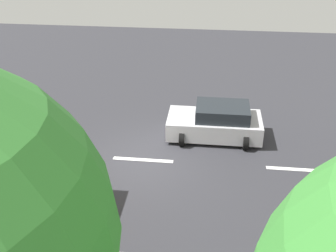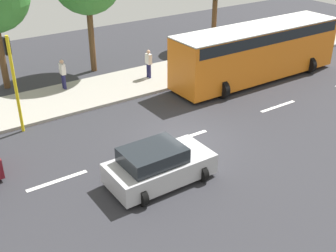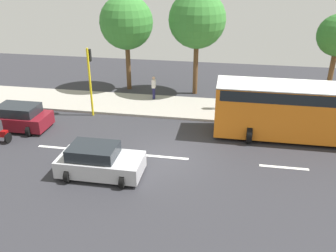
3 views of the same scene
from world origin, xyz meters
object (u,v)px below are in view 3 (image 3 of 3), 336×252
(pedestrian_near_signal, at_px, (220,96))
(pedestrian_by_tree, at_px, (154,87))
(car_silver, at_px, (99,161))
(car_maroon, at_px, (16,117))
(street_tree_south, at_px, (126,23))
(traffic_light_corner, at_px, (90,72))
(street_tree_center, at_px, (197,20))
(city_bus, at_px, (315,109))

(pedestrian_near_signal, relative_size, pedestrian_by_tree, 1.00)
(car_silver, height_order, car_maroon, same)
(street_tree_south, bearing_deg, pedestrian_by_tree, -132.58)
(traffic_light_corner, bearing_deg, street_tree_center, -48.82)
(car_silver, bearing_deg, car_maroon, 58.73)
(pedestrian_near_signal, xyz_separation_m, street_tree_south, (3.52, 7.37, 4.13))
(traffic_light_corner, xyz_separation_m, street_tree_south, (5.68, -0.90, 2.26))
(city_bus, bearing_deg, street_tree_center, 47.95)
(pedestrian_near_signal, bearing_deg, car_silver, 150.12)
(traffic_light_corner, bearing_deg, pedestrian_near_signal, -75.37)
(street_tree_center, bearing_deg, street_tree_south, 87.63)
(traffic_light_corner, height_order, street_tree_center, street_tree_center)
(pedestrian_by_tree, height_order, street_tree_south, street_tree_south)
(city_bus, relative_size, street_tree_south, 1.52)
(pedestrian_by_tree, distance_m, street_tree_south, 5.38)
(car_silver, xyz_separation_m, city_bus, (5.79, -10.66, 1.13))
(car_silver, height_order, traffic_light_corner, traffic_light_corner)
(pedestrian_by_tree, bearing_deg, car_maroon, 130.36)
(traffic_light_corner, bearing_deg, street_tree_south, -9.00)
(city_bus, height_order, pedestrian_near_signal, city_bus)
(car_maroon, xyz_separation_m, traffic_light_corner, (2.86, -3.87, 2.22))
(car_silver, xyz_separation_m, street_tree_south, (12.70, 2.09, 4.48))
(car_silver, height_order, street_tree_center, street_tree_center)
(car_maroon, height_order, street_tree_south, street_tree_south)
(street_tree_south, bearing_deg, car_maroon, 150.81)
(pedestrian_near_signal, relative_size, street_tree_center, 0.22)
(traffic_light_corner, bearing_deg, city_bus, -95.16)
(city_bus, height_order, traffic_light_corner, traffic_light_corner)
(car_silver, height_order, pedestrian_near_signal, pedestrian_near_signal)
(car_maroon, bearing_deg, street_tree_south, -29.19)
(car_maroon, bearing_deg, pedestrian_by_tree, -49.64)
(pedestrian_by_tree, bearing_deg, city_bus, -114.14)
(car_maroon, relative_size, pedestrian_near_signal, 2.52)
(car_maroon, distance_m, traffic_light_corner, 5.29)
(street_tree_south, distance_m, street_tree_center, 5.35)
(traffic_light_corner, height_order, street_tree_south, street_tree_south)
(city_bus, relative_size, pedestrian_near_signal, 6.51)
(car_silver, bearing_deg, street_tree_south, 9.36)
(car_maroon, relative_size, traffic_light_corner, 0.95)
(traffic_light_corner, bearing_deg, car_silver, -156.92)
(car_maroon, distance_m, pedestrian_near_signal, 13.13)
(street_tree_center, bearing_deg, car_maroon, 129.44)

